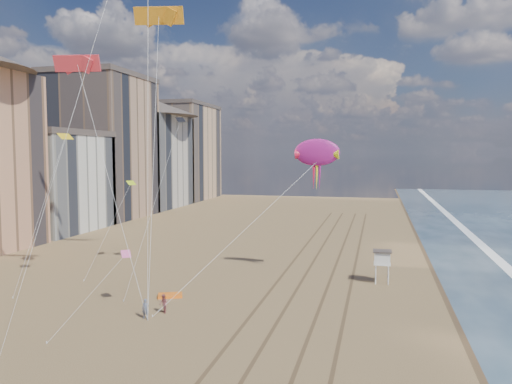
# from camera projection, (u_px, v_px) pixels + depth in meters

# --- Properties ---
(wet_sand) EXTENTS (260.00, 260.00, 0.00)m
(wet_sand) POSITION_uv_depth(u_px,v_px,m) (471.00, 270.00, 55.92)
(wet_sand) COLOR #42301E
(wet_sand) RESTS_ON ground
(foam) EXTENTS (260.00, 260.00, 0.00)m
(foam) POSITION_uv_depth(u_px,v_px,m) (512.00, 272.00, 54.92)
(foam) COLOR white
(foam) RESTS_ON ground
(tracks) EXTENTS (7.68, 120.00, 0.01)m
(tracks) POSITION_uv_depth(u_px,v_px,m) (314.00, 284.00, 50.15)
(tracks) COLOR brown
(tracks) RESTS_ON ground
(buildings) EXTENTS (34.72, 131.35, 29.00)m
(buildings) POSITION_uv_depth(u_px,v_px,m) (85.00, 151.00, 95.02)
(buildings) COLOR #C6B284
(buildings) RESTS_ON ground
(lifeguard_stand) EXTENTS (1.85, 1.85, 3.34)m
(lifeguard_stand) POSITION_uv_depth(u_px,v_px,m) (382.00, 258.00, 50.29)
(lifeguard_stand) COLOR white
(lifeguard_stand) RESTS_ON ground
(grounded_kite) EXTENTS (2.55, 2.14, 0.25)m
(grounded_kite) POSITION_uv_depth(u_px,v_px,m) (170.00, 295.00, 45.67)
(grounded_kite) COLOR orange
(grounded_kite) RESTS_ON ground
(show_kite) EXTENTS (7.91, 8.54, 23.03)m
(show_kite) POSITION_uv_depth(u_px,v_px,m) (317.00, 153.00, 51.88)
(show_kite) COLOR #991771
(show_kite) RESTS_ON ground
(kite_flyer_a) EXTENTS (0.59, 0.41, 1.58)m
(kite_flyer_a) POSITION_uv_depth(u_px,v_px,m) (145.00, 309.00, 39.66)
(kite_flyer_a) COLOR slate
(kite_flyer_a) RESTS_ON ground
(kite_flyer_b) EXTENTS (0.95, 0.97, 1.57)m
(kite_flyer_b) POSITION_uv_depth(u_px,v_px,m) (163.00, 304.00, 40.95)
(kite_flyer_b) COLOR #974D4F
(kite_flyer_b) RESTS_ON ground
(small_kites) EXTENTS (13.39, 19.13, 22.66)m
(small_kites) POSITION_uv_depth(u_px,v_px,m) (115.00, 127.00, 48.52)
(small_kites) COLOR black
(small_kites) RESTS_ON ground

